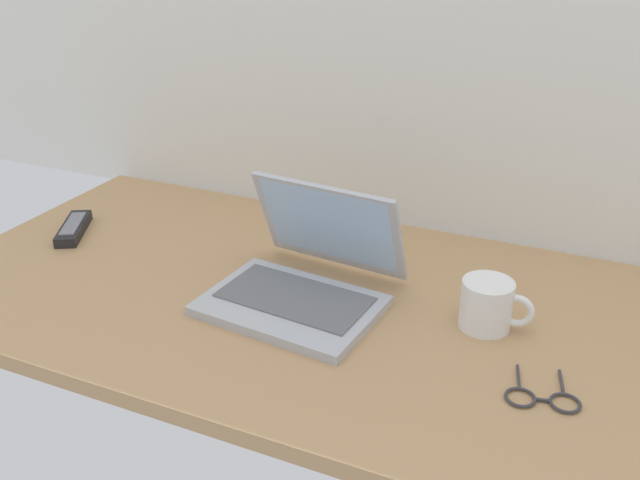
{
  "coord_description": "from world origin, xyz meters",
  "views": [
    {
      "loc": [
        0.42,
        -1.02,
        0.69
      ],
      "look_at": [
        -0.03,
        0.0,
        0.15
      ],
      "focal_mm": 38.61,
      "sensor_mm": 36.0,
      "label": 1
    }
  ],
  "objects": [
    {
      "name": "remote_control_far",
      "position": [
        -0.65,
        0.04,
        0.04
      ],
      "size": [
        0.12,
        0.16,
        0.02
      ],
      "color": "black",
      "rests_on": "desk"
    },
    {
      "name": "eyeglasses",
      "position": [
        0.39,
        -0.14,
        0.03
      ],
      "size": [
        0.12,
        0.12,
        0.01
      ],
      "color": "#333338",
      "rests_on": "desk"
    },
    {
      "name": "desk",
      "position": [
        0.0,
        0.0,
        0.01
      ],
      "size": [
        1.6,
        0.76,
        0.03
      ],
      "color": "tan",
      "rests_on": "ground"
    },
    {
      "name": "coffee_mug",
      "position": [
        0.27,
        0.03,
        0.08
      ],
      "size": [
        0.13,
        0.09,
        0.09
      ],
      "color": "white",
      "rests_on": "desk"
    },
    {
      "name": "laptop",
      "position": [
        -0.06,
        -0.01,
        0.07
      ],
      "size": [
        0.33,
        0.33,
        0.21
      ],
      "color": "#B2B5BA",
      "rests_on": "desk"
    }
  ]
}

